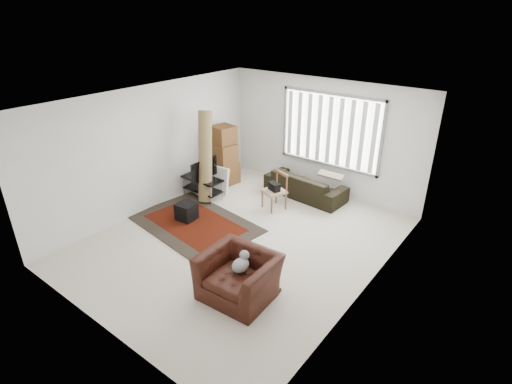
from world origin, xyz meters
TOP-DOWN VIEW (x-y plane):
  - room at (0.03, 0.51)m, footprint 6.00×6.02m
  - persian_rug at (-1.19, -0.12)m, footprint 2.81×2.06m
  - tv_stand at (-1.95, 0.91)m, footprint 1.00×0.45m
  - tv at (-1.95, 0.91)m, footprint 0.10×0.81m
  - subwoofer at (-1.44, -0.10)m, footprint 0.40×0.40m
  - moving_boxes at (-2.13, 1.90)m, footprint 0.69×0.64m
  - white_flatpack at (-1.83, 1.36)m, footprint 0.52×0.21m
  - rolled_rug at (-1.85, 0.95)m, footprint 0.69×0.84m
  - sofa at (-0.07, 2.45)m, footprint 2.02×0.99m
  - side_chair at (-0.28, 1.50)m, footprint 0.58×0.58m
  - armchair at (0.99, -1.28)m, footprint 1.17×1.04m

SIDE VIEW (x-z plane):
  - persian_rug at x=-1.19m, z-range 0.00..0.02m
  - subwoofer at x=-1.44m, z-range 0.02..0.39m
  - white_flatpack at x=-1.83m, z-range 0.00..0.65m
  - tv_stand at x=-1.95m, z-range 0.11..0.61m
  - sofa at x=-0.07m, z-range 0.00..0.75m
  - armchair at x=0.99m, z-range 0.00..0.83m
  - side_chair at x=-0.28m, z-range 0.04..0.88m
  - moving_boxes at x=-2.13m, z-range -0.05..1.43m
  - tv at x=-1.95m, z-range 0.50..0.96m
  - rolled_rug at x=-1.85m, z-range 0.00..2.07m
  - room at x=0.03m, z-range 0.40..3.11m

